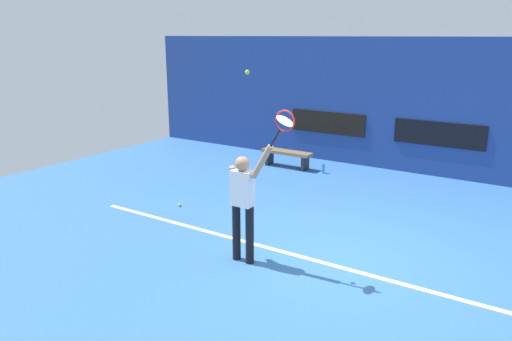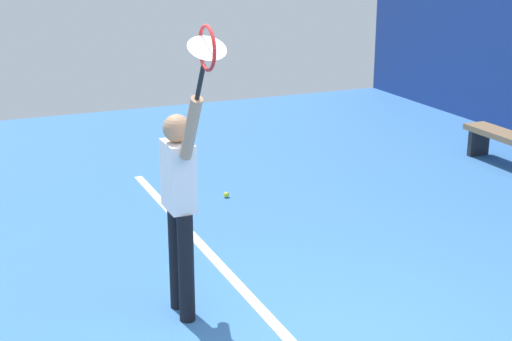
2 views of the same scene
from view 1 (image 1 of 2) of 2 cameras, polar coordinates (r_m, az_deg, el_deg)
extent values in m
plane|color=#3870B2|center=(8.11, 9.44, -10.05)|extent=(18.00, 18.00, 0.00)
cube|color=navy|center=(13.07, 20.54, 6.66)|extent=(18.00, 0.20, 3.39)
cube|color=black|center=(13.05, 20.16, 3.92)|extent=(2.20, 0.03, 0.60)
cube|color=black|center=(14.03, 8.18, 5.43)|extent=(2.20, 0.03, 0.60)
cube|color=white|center=(7.90, 8.70, -10.66)|extent=(10.00, 0.10, 0.01)
cylinder|color=black|center=(7.86, -2.25, -7.02)|extent=(0.13, 0.13, 0.92)
cylinder|color=black|center=(7.73, -0.73, -7.41)|extent=(0.13, 0.13, 0.92)
cube|color=white|center=(7.54, -1.56, -2.04)|extent=(0.34, 0.20, 0.55)
sphere|color=tan|center=(7.44, -1.59, 0.79)|extent=(0.22, 0.22, 0.22)
cylinder|color=tan|center=(7.23, 0.67, 1.01)|extent=(0.37, 0.09, 0.54)
cylinder|color=tan|center=(7.71, -2.44, -1.47)|extent=(0.09, 0.23, 0.58)
cylinder|color=black|center=(7.03, 2.23, 3.75)|extent=(0.18, 0.03, 0.28)
torus|color=red|center=(6.91, 3.32, 5.67)|extent=(0.43, 0.02, 0.43)
cylinder|color=silver|center=(6.91, 3.32, 5.67)|extent=(0.23, 0.27, 0.14)
sphere|color=#CCE033|center=(7.15, -0.99, 11.18)|extent=(0.07, 0.07, 0.07)
cube|color=olive|center=(13.30, 3.56, 2.08)|extent=(1.40, 0.36, 0.08)
cube|color=#262628|center=(13.62, 1.54, 1.46)|extent=(0.08, 0.32, 0.37)
cube|color=#262628|center=(13.09, 5.63, 0.82)|extent=(0.08, 0.32, 0.37)
cylinder|color=#338CD8|center=(12.88, 7.70, 0.21)|extent=(0.07, 0.07, 0.24)
sphere|color=#CCE033|center=(10.46, -8.71, -3.90)|extent=(0.07, 0.07, 0.07)
camera|label=2|loc=(4.43, 50.31, 4.02)|focal=53.10mm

